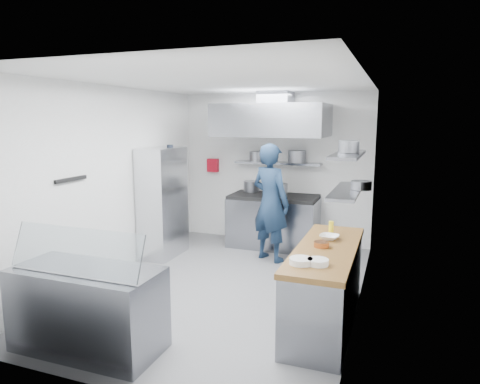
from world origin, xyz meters
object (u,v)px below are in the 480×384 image
at_px(wire_rack, 163,202).
at_px(display_case, 88,309).
at_px(chef, 270,203).
at_px(gas_range, 273,222).

distance_m(wire_rack, display_case, 3.12).
bearing_deg(chef, display_case, 98.28).
bearing_deg(gas_range, display_case, -100.72).
height_order(chef, wire_rack, chef).
distance_m(chef, display_case, 3.52).
bearing_deg(display_case, chef, 74.43).
bearing_deg(chef, gas_range, -54.39).
bearing_deg(wire_rack, display_case, -73.90).
xyz_separation_m(chef, display_case, (-0.93, -3.35, -0.54)).
bearing_deg(display_case, gas_range, 79.28).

